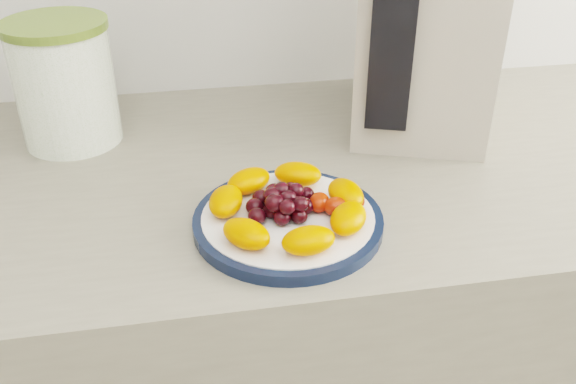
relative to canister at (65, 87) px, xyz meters
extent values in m
cube|color=gray|center=(0.32, -0.13, -0.54)|extent=(3.50, 0.60, 0.90)
cylinder|color=#0F1B33|center=(0.28, -0.29, -0.08)|extent=(0.23, 0.23, 0.01)
cylinder|color=white|center=(0.28, -0.29, -0.08)|extent=(0.21, 0.21, 0.02)
cylinder|color=#48721A|center=(0.00, 0.00, 0.00)|extent=(0.19, 0.19, 0.17)
cylinder|color=olive|center=(0.00, 0.00, 0.09)|extent=(0.19, 0.19, 0.01)
cube|color=#B4A999|center=(0.54, -0.02, 0.08)|extent=(0.27, 0.32, 0.34)
cube|color=black|center=(0.45, -0.14, 0.09)|extent=(0.06, 0.04, 0.25)
ellipsoid|color=#FF6600|center=(0.36, -0.28, -0.05)|extent=(0.05, 0.07, 0.03)
ellipsoid|color=#FF6600|center=(0.31, -0.22, -0.05)|extent=(0.07, 0.06, 0.03)
ellipsoid|color=#FF6600|center=(0.24, -0.23, -0.05)|extent=(0.07, 0.07, 0.03)
ellipsoid|color=#FF6600|center=(0.21, -0.27, -0.05)|extent=(0.06, 0.07, 0.03)
ellipsoid|color=#FF6600|center=(0.22, -0.34, -0.05)|extent=(0.07, 0.07, 0.03)
ellipsoid|color=#FF6600|center=(0.29, -0.37, -0.05)|extent=(0.07, 0.05, 0.03)
ellipsoid|color=#FF6600|center=(0.34, -0.33, -0.05)|extent=(0.07, 0.07, 0.03)
ellipsoid|color=black|center=(0.28, -0.29, -0.06)|extent=(0.02, 0.02, 0.02)
ellipsoid|color=black|center=(0.30, -0.29, -0.06)|extent=(0.02, 0.02, 0.02)
ellipsoid|color=black|center=(0.29, -0.27, -0.06)|extent=(0.02, 0.02, 0.02)
ellipsoid|color=black|center=(0.27, -0.27, -0.06)|extent=(0.02, 0.02, 0.02)
ellipsoid|color=black|center=(0.26, -0.29, -0.06)|extent=(0.02, 0.02, 0.02)
ellipsoid|color=black|center=(0.27, -0.31, -0.06)|extent=(0.02, 0.02, 0.02)
ellipsoid|color=black|center=(0.29, -0.31, -0.06)|extent=(0.02, 0.02, 0.02)
ellipsoid|color=black|center=(0.32, -0.28, -0.06)|extent=(0.02, 0.02, 0.02)
ellipsoid|color=black|center=(0.31, -0.26, -0.06)|extent=(0.02, 0.02, 0.02)
ellipsoid|color=black|center=(0.29, -0.25, -0.06)|extent=(0.02, 0.02, 0.02)
ellipsoid|color=black|center=(0.27, -0.25, -0.06)|extent=(0.02, 0.02, 0.02)
ellipsoid|color=black|center=(0.25, -0.26, -0.06)|extent=(0.02, 0.02, 0.02)
ellipsoid|color=black|center=(0.24, -0.28, -0.06)|extent=(0.02, 0.02, 0.02)
ellipsoid|color=black|center=(0.24, -0.30, -0.06)|extent=(0.02, 0.02, 0.02)
ellipsoid|color=black|center=(0.28, -0.29, -0.04)|extent=(0.02, 0.02, 0.02)
ellipsoid|color=black|center=(0.29, -0.28, -0.04)|extent=(0.02, 0.02, 0.02)
ellipsoid|color=black|center=(0.28, -0.27, -0.04)|extent=(0.02, 0.02, 0.02)
ellipsoid|color=black|center=(0.26, -0.28, -0.04)|extent=(0.02, 0.02, 0.02)
ellipsoid|color=black|center=(0.26, -0.30, -0.04)|extent=(0.02, 0.02, 0.02)
ellipsoid|color=black|center=(0.28, -0.31, -0.04)|extent=(0.02, 0.02, 0.02)
ellipsoid|color=black|center=(0.29, -0.31, -0.04)|extent=(0.02, 0.02, 0.02)
ellipsoid|color=red|center=(0.34, -0.30, -0.06)|extent=(0.03, 0.03, 0.02)
ellipsoid|color=red|center=(0.36, -0.29, -0.06)|extent=(0.04, 0.04, 0.02)
ellipsoid|color=red|center=(0.35, -0.32, -0.06)|extent=(0.04, 0.04, 0.02)
ellipsoid|color=red|center=(0.32, -0.29, -0.06)|extent=(0.03, 0.04, 0.02)
camera|label=1|loc=(0.17, -0.93, 0.36)|focal=40.00mm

